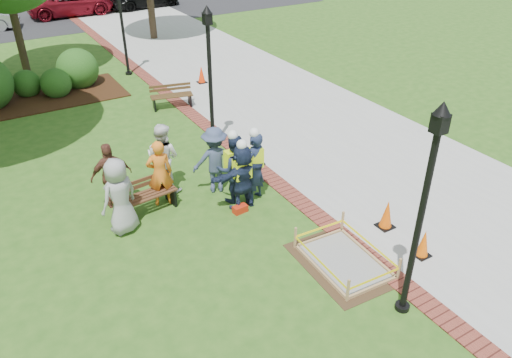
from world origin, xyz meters
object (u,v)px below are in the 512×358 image
bench_near (146,203)px  hivis_worker_c (234,167)px  wet_concrete_pad (345,254)px  lamp_near (424,201)px  cone_front (423,244)px  hivis_worker_b (254,165)px  hivis_worker_a (242,175)px

bench_near → hivis_worker_c: 2.33m
wet_concrete_pad → lamp_near: (0.09, -1.62, 2.25)m
bench_near → cone_front: 6.57m
wet_concrete_pad → cone_front: (1.61, -0.69, 0.09)m
hivis_worker_c → cone_front: bearing=-59.5°
cone_front → lamp_near: size_ratio=0.16×
lamp_near → hivis_worker_b: size_ratio=2.13×
cone_front → hivis_worker_b: hivis_worker_b is taller
bench_near → cone_front: (4.54, -4.75, 0.06)m
hivis_worker_c → bench_near: bearing=163.1°
wet_concrete_pad → hivis_worker_b: hivis_worker_b is taller
wet_concrete_pad → hivis_worker_a: 3.20m
cone_front → hivis_worker_a: (-2.39, 3.72, 0.60)m
hivis_worker_a → cone_front: bearing=-57.3°
hivis_worker_c → hivis_worker_a: bearing=-86.2°
bench_near → cone_front: bench_near is taller
cone_front → hivis_worker_b: bearing=116.5°
cone_front → hivis_worker_b: (-1.94, 3.90, 0.66)m
bench_near → lamp_near: (3.02, -5.68, 2.21)m
wet_concrete_pad → hivis_worker_a: size_ratio=1.27×
hivis_worker_c → lamp_near: bearing=-79.9°
lamp_near → wet_concrete_pad: bearing=93.2°
cone_front → hivis_worker_c: hivis_worker_c is taller
lamp_near → hivis_worker_c: lamp_near is taller
lamp_near → hivis_worker_b: bearing=95.0°
wet_concrete_pad → hivis_worker_c: 3.58m
hivis_worker_b → hivis_worker_c: hivis_worker_b is taller
wet_concrete_pad → bench_near: (-2.93, 4.06, 0.03)m
wet_concrete_pad → hivis_worker_c: size_ratio=1.21×
hivis_worker_a → wet_concrete_pad: bearing=-75.5°
bench_near → wet_concrete_pad: bearing=-54.1°
cone_front → hivis_worker_a: bearing=122.7°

